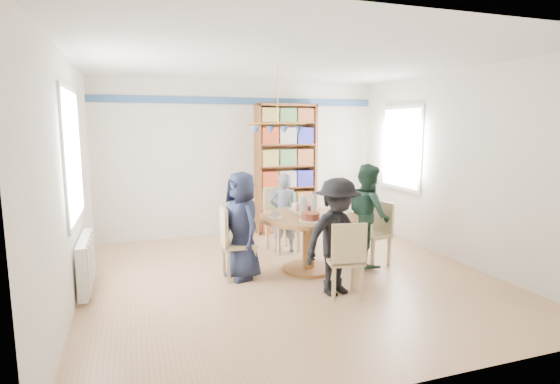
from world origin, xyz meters
name	(u,v)px	position (x,y,z in m)	size (l,w,h in m)	color
ground	(290,277)	(0.00, 0.00, 0.00)	(5.00, 5.00, 0.00)	tan
room_shell	(252,146)	(-0.26, 0.87, 1.65)	(5.00, 5.00, 5.00)	white
radiator	(86,263)	(-2.42, 0.30, 0.35)	(0.12, 1.00, 0.60)	silver
dining_table	(309,230)	(0.33, 0.18, 0.56)	(1.30, 1.30, 0.75)	olive
chair_left	(233,239)	(-0.70, 0.21, 0.51)	(0.42, 0.42, 0.92)	tan
chair_right	(377,230)	(1.37, 0.17, 0.48)	(0.47, 0.47, 0.87)	tan
chair_far	(280,216)	(0.28, 1.22, 0.54)	(0.52, 0.52, 0.99)	tan
chair_near	(346,256)	(0.36, -0.84, 0.49)	(0.46, 0.46, 0.88)	tan
person_left	(242,226)	(-0.58, 0.18, 0.68)	(0.67, 0.43, 1.37)	#181D34
person_right	(368,214)	(1.21, 0.17, 0.71)	(0.69, 0.54, 1.42)	#1A3529
person_far	(284,213)	(0.30, 1.11, 0.61)	(0.44, 0.29, 1.22)	gray
person_near	(337,237)	(0.32, -0.69, 0.68)	(0.87, 0.50, 1.35)	black
bookshelf	(286,170)	(0.77, 2.34, 1.13)	(1.10, 0.33, 2.31)	brown
tableware	(306,211)	(0.30, 0.21, 0.81)	(1.12, 1.12, 0.29)	white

